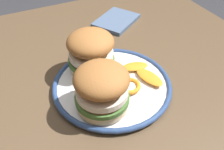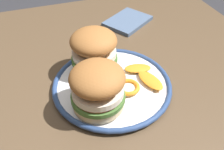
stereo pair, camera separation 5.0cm
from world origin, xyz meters
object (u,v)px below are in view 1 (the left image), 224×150
sandwich_half_left (102,88)px  sandwich_half_right (91,51)px  dinner_plate (112,85)px  dining_table (133,130)px

sandwich_half_left → sandwich_half_right: same height
dinner_plate → sandwich_half_left: sandwich_half_left is taller
dinner_plate → sandwich_half_right: sandwich_half_right is taller
dinner_plate → sandwich_half_left: (0.05, -0.05, 0.06)m
sandwich_half_left → sandwich_half_right: 0.13m
sandwich_half_left → dining_table: bearing=82.7°
sandwich_half_left → sandwich_half_right: size_ratio=0.95×
dinner_plate → sandwich_half_left: size_ratio=2.11×
dinner_plate → sandwich_half_right: size_ratio=1.99×
dinner_plate → sandwich_half_right: bearing=-163.2°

